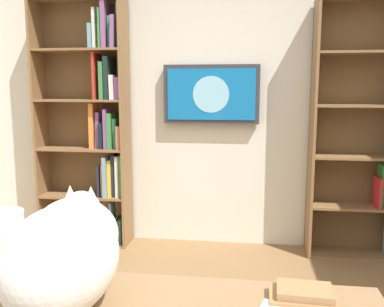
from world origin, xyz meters
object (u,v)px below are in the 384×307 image
cat (66,251)px  paper_towel_roll (8,247)px  desk_book_stack (303,296)px  bookshelf_right (94,121)px  wall_mounted_tv (211,94)px  bookshelf_left (374,136)px

cat → paper_towel_roll: 0.28m
desk_book_stack → bookshelf_right: bearing=-57.1°
desk_book_stack → cat: bearing=8.4°
bookshelf_right → paper_towel_roll: size_ratio=8.79×
wall_mounted_tv → paper_towel_roll: size_ratio=3.36×
wall_mounted_tv → desk_book_stack: 2.58m
bookshelf_left → paper_towel_roll: (1.80, 2.37, -0.13)m
cat → paper_towel_roll: cat is taller
bookshelf_right → paper_towel_roll: 2.45m
wall_mounted_tv → cat: size_ratio=1.47×
bookshelf_left → cat: size_ratio=3.75×
wall_mounted_tv → bookshelf_right: bearing=4.7°
paper_towel_roll → wall_mounted_tv: bearing=-100.4°
paper_towel_roll → desk_book_stack: (-0.96, 0.01, -0.10)m
bookshelf_left → paper_towel_roll: size_ratio=8.56×
cat → bookshelf_left: bearing=-121.9°
wall_mounted_tv → paper_towel_roll: wall_mounted_tv is taller
bookshelf_right → wall_mounted_tv: (-1.04, -0.08, 0.23)m
cat → paper_towel_roll: bearing=-24.3°
paper_towel_roll → bookshelf_left: bearing=-127.2°
wall_mounted_tv → paper_towel_roll: 2.54m
bookshelf_right → wall_mounted_tv: bookshelf_right is taller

